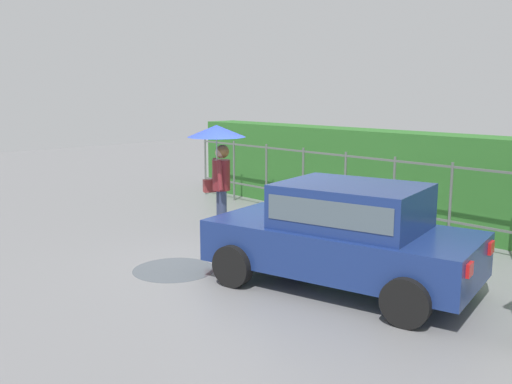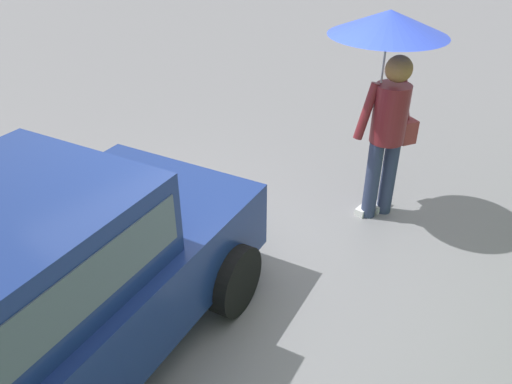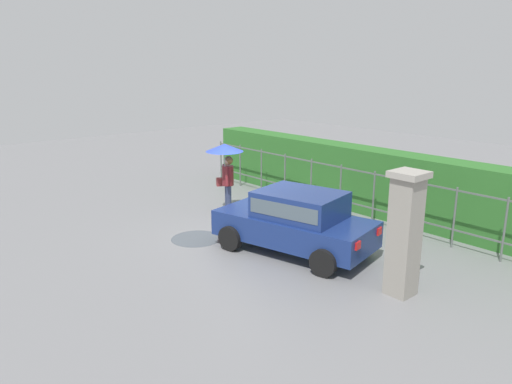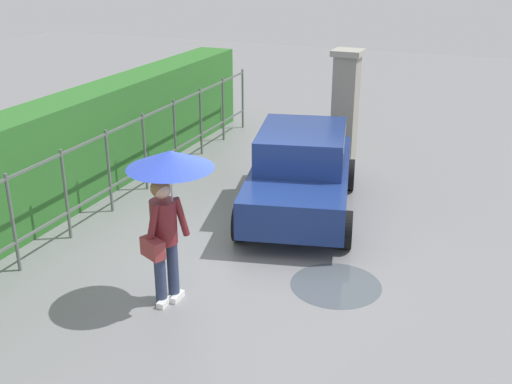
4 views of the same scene
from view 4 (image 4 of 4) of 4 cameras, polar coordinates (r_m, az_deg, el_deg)
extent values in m
plane|color=slate|center=(9.68, 0.29, -5.49)|extent=(40.00, 40.00, 0.00)
cube|color=navy|center=(10.88, 4.05, 0.95)|extent=(3.98, 2.44, 0.60)
cube|color=navy|center=(10.82, 4.20, 4.20)|extent=(2.18, 1.84, 0.60)
cube|color=#4C5B66|center=(10.82, 4.21, 4.30)|extent=(2.04, 1.82, 0.33)
cylinder|color=black|center=(9.80, 8.23, -3.42)|extent=(0.63, 0.31, 0.60)
cylinder|color=black|center=(9.95, -1.49, -2.81)|extent=(0.63, 0.31, 0.60)
cylinder|color=black|center=(12.12, 8.52, 1.56)|extent=(0.63, 0.31, 0.60)
cylinder|color=black|center=(12.23, 0.63, 2.01)|extent=(0.63, 0.31, 0.60)
cube|color=red|center=(12.56, 7.36, 4.43)|extent=(0.10, 0.21, 0.16)
cube|color=red|center=(12.63, 2.35, 4.69)|extent=(0.10, 0.21, 0.16)
cylinder|color=#2D3856|center=(8.38, -7.58, -6.99)|extent=(0.15, 0.15, 0.86)
cylinder|color=#2D3856|center=(8.29, -8.72, -7.42)|extent=(0.15, 0.15, 0.86)
cube|color=white|center=(8.53, -7.22, -9.44)|extent=(0.26, 0.10, 0.08)
cube|color=white|center=(8.44, -8.34, -9.89)|extent=(0.26, 0.10, 0.08)
cylinder|color=maroon|center=(8.01, -8.42, -2.69)|extent=(0.34, 0.34, 0.58)
sphere|color=#DBAD89|center=(7.85, -8.59, 0.17)|extent=(0.22, 0.22, 0.22)
sphere|color=olive|center=(7.86, -8.72, 0.36)|extent=(0.25, 0.25, 0.25)
cylinder|color=maroon|center=(8.05, -6.82, -2.26)|extent=(0.24, 0.18, 0.56)
cylinder|color=maroon|center=(7.83, -9.43, -3.12)|extent=(0.24, 0.18, 0.56)
cylinder|color=#B2B2B7|center=(7.84, -7.66, -0.47)|extent=(0.02, 0.02, 0.77)
cone|color=blue|center=(7.67, -7.85, 2.96)|extent=(1.09, 1.09, 0.22)
cube|color=maroon|center=(7.90, -9.39, -5.06)|extent=(0.29, 0.38, 0.24)
cube|color=gray|center=(13.39, 8.11, 7.34)|extent=(0.48, 0.48, 2.30)
cube|color=#9E998E|center=(13.14, 8.39, 12.46)|extent=(0.60, 0.60, 0.12)
cylinder|color=#59605B|center=(9.48, -21.27, -2.69)|extent=(0.05, 0.05, 1.50)
cylinder|color=#59605B|center=(10.28, -16.94, -0.24)|extent=(0.05, 0.05, 1.50)
cylinder|color=#59605B|center=(11.14, -13.25, 1.84)|extent=(0.05, 0.05, 1.50)
cylinder|color=#59605B|center=(12.05, -10.10, 3.61)|extent=(0.05, 0.05, 1.50)
cylinder|color=#59605B|center=(13.01, -7.39, 5.12)|extent=(0.05, 0.05, 1.50)
cylinder|color=#59605B|center=(13.99, -5.05, 6.41)|extent=(0.05, 0.05, 1.50)
cylinder|color=#59605B|center=(15.01, -3.01, 7.52)|extent=(0.05, 0.05, 1.50)
cylinder|color=#59605B|center=(16.04, -1.22, 8.48)|extent=(0.05, 0.05, 1.50)
cube|color=#59605B|center=(10.93, -13.55, 5.15)|extent=(11.69, 0.03, 0.04)
cube|color=#59605B|center=(11.24, -13.12, 0.41)|extent=(11.69, 0.03, 0.04)
cube|color=#2D6B28|center=(11.63, -17.15, 3.33)|extent=(12.69, 0.90, 1.90)
cylinder|color=#4C545B|center=(8.87, 7.28, -8.40)|extent=(1.27, 1.27, 0.00)
camera|label=1|loc=(14.90, 34.23, 11.52)|focal=39.87mm
camera|label=2|loc=(12.04, -7.09, 14.77)|focal=34.86mm
camera|label=3|loc=(17.95, 38.97, 16.74)|focal=34.26mm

